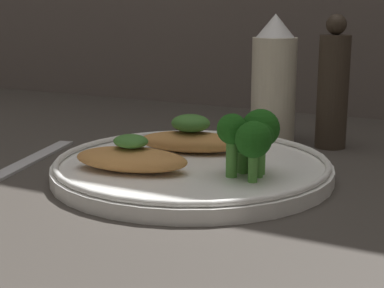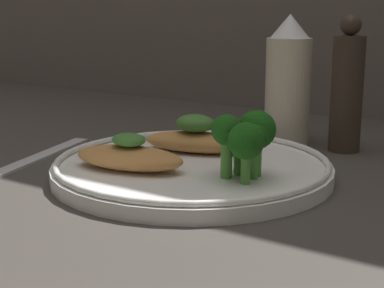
{
  "view_description": "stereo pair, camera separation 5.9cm",
  "coord_description": "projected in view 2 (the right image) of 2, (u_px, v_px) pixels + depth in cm",
  "views": [
    {
      "loc": [
        26.37,
        -51.17,
        16.82
      ],
      "look_at": [
        0.0,
        0.0,
        3.4
      ],
      "focal_mm": 55.0,
      "sensor_mm": 36.0,
      "label": 1
    },
    {
      "loc": [
        31.47,
        -48.2,
        16.82
      ],
      "look_at": [
        0.0,
        0.0,
        3.4
      ],
      "focal_mm": 55.0,
      "sensor_mm": 36.0,
      "label": 2
    }
  ],
  "objects": [
    {
      "name": "ground_plane",
      "position": [
        192.0,
        181.0,
        0.6
      ],
      "size": [
        180.0,
        180.0,
        1.0
      ],
      "primitive_type": "cube",
      "color": "#3D3833"
    },
    {
      "name": "plate",
      "position": [
        192.0,
        167.0,
        0.6
      ],
      "size": [
        28.33,
        28.33,
        2.0
      ],
      "color": "white",
      "rests_on": "ground_plane"
    },
    {
      "name": "broccoli_bunch",
      "position": [
        246.0,
        137.0,
        0.54
      ],
      "size": [
        5.46,
        6.21,
        6.24
      ],
      "color": "#4C8E38",
      "rests_on": "plate"
    },
    {
      "name": "pepper_grinder",
      "position": [
        347.0,
        90.0,
        0.69
      ],
      "size": [
        3.73,
        3.73,
        16.07
      ],
      "color": "#382D23",
      "rests_on": "ground_plane"
    },
    {
      "name": "grilled_meat_front",
      "position": [
        129.0,
        156.0,
        0.57
      ],
      "size": [
        12.04,
        7.08,
        3.59
      ],
      "color": "#BC7F42",
      "rests_on": "plate"
    },
    {
      "name": "fork",
      "position": [
        42.0,
        155.0,
        0.67
      ],
      "size": [
        6.16,
        18.16,
        0.6
      ],
      "color": "silver",
      "rests_on": "ground_plane"
    },
    {
      "name": "sauce_bottle",
      "position": [
        288.0,
        83.0,
        0.73
      ],
      "size": [
        5.62,
        5.62,
        16.07
      ],
      "color": "beige",
      "rests_on": "ground_plane"
    },
    {
      "name": "grilled_meat_middle",
      "position": [
        195.0,
        138.0,
        0.64
      ],
      "size": [
        12.3,
        7.57,
        4.15
      ],
      "color": "#BC7F42",
      "rests_on": "plate"
    }
  ]
}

